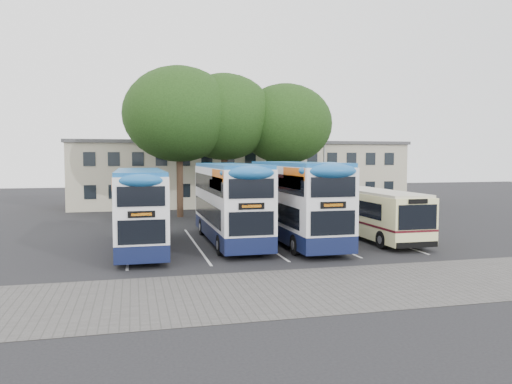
{
  "coord_description": "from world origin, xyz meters",
  "views": [
    {
      "loc": [
        -10.46,
        -21.38,
        4.66
      ],
      "look_at": [
        -3.93,
        5.0,
        2.76
      ],
      "focal_mm": 35.0,
      "sensor_mm": 36.0,
      "label": 1
    }
  ],
  "objects_px": {
    "lamp_post": "(324,152)",
    "bus_dd_left": "(140,206)",
    "tree_right": "(285,124)",
    "bus_dd_mid": "(229,199)",
    "tree_mid": "(224,117)",
    "bus_dd_right": "(295,198)",
    "bus_single": "(372,211)",
    "tree_left": "(179,114)"
  },
  "relations": [
    {
      "from": "lamp_post",
      "to": "bus_dd_left",
      "type": "relative_size",
      "value": 0.94
    },
    {
      "from": "tree_right",
      "to": "bus_dd_mid",
      "type": "distance_m",
      "value": 15.44
    },
    {
      "from": "tree_mid",
      "to": "bus_dd_right",
      "type": "xyz_separation_m",
      "value": [
        1.42,
        -13.8,
        -5.43
      ]
    },
    {
      "from": "lamp_post",
      "to": "tree_right",
      "type": "relative_size",
      "value": 0.85
    },
    {
      "from": "bus_dd_right",
      "to": "tree_right",
      "type": "bearing_deg",
      "value": 75.02
    },
    {
      "from": "lamp_post",
      "to": "bus_single",
      "type": "bearing_deg",
      "value": -101.6
    },
    {
      "from": "tree_left",
      "to": "lamp_post",
      "type": "bearing_deg",
      "value": 10.46
    },
    {
      "from": "tree_mid",
      "to": "bus_single",
      "type": "relative_size",
      "value": 1.21
    },
    {
      "from": "bus_dd_mid",
      "to": "bus_dd_right",
      "type": "relative_size",
      "value": 0.98
    },
    {
      "from": "bus_single",
      "to": "tree_mid",
      "type": "bearing_deg",
      "value": 114.5
    },
    {
      "from": "bus_dd_right",
      "to": "bus_single",
      "type": "bearing_deg",
      "value": 3.54
    },
    {
      "from": "lamp_post",
      "to": "bus_dd_mid",
      "type": "distance_m",
      "value": 18.83
    },
    {
      "from": "tree_left",
      "to": "bus_dd_left",
      "type": "relative_size",
      "value": 1.2
    },
    {
      "from": "tree_left",
      "to": "bus_dd_mid",
      "type": "height_order",
      "value": "tree_left"
    },
    {
      "from": "tree_right",
      "to": "bus_dd_right",
      "type": "height_order",
      "value": "tree_right"
    },
    {
      "from": "lamp_post",
      "to": "tree_left",
      "type": "distance_m",
      "value": 13.43
    },
    {
      "from": "lamp_post",
      "to": "tree_mid",
      "type": "distance_m",
      "value": 9.85
    },
    {
      "from": "lamp_post",
      "to": "tree_mid",
      "type": "bearing_deg",
      "value": -169.19
    },
    {
      "from": "lamp_post",
      "to": "bus_dd_left",
      "type": "distance_m",
      "value": 22.73
    },
    {
      "from": "tree_mid",
      "to": "bus_dd_mid",
      "type": "height_order",
      "value": "tree_mid"
    },
    {
      "from": "tree_mid",
      "to": "bus_dd_right",
      "type": "bearing_deg",
      "value": -84.12
    },
    {
      "from": "tree_right",
      "to": "bus_single",
      "type": "bearing_deg",
      "value": -85.24
    },
    {
      "from": "bus_single",
      "to": "lamp_post",
      "type": "bearing_deg",
      "value": 78.4
    },
    {
      "from": "tree_left",
      "to": "bus_dd_right",
      "type": "height_order",
      "value": "tree_left"
    },
    {
      "from": "lamp_post",
      "to": "bus_dd_mid",
      "type": "xyz_separation_m",
      "value": [
        -11.36,
        -14.76,
        -2.72
      ]
    },
    {
      "from": "lamp_post",
      "to": "bus_dd_mid",
      "type": "height_order",
      "value": "lamp_post"
    },
    {
      "from": "tree_mid",
      "to": "bus_dd_mid",
      "type": "bearing_deg",
      "value": -99.08
    },
    {
      "from": "tree_left",
      "to": "tree_right",
      "type": "bearing_deg",
      "value": 2.47
    },
    {
      "from": "tree_left",
      "to": "bus_single",
      "type": "bearing_deg",
      "value": -52.85
    },
    {
      "from": "lamp_post",
      "to": "tree_left",
      "type": "bearing_deg",
      "value": -169.54
    },
    {
      "from": "bus_single",
      "to": "bus_dd_mid",
      "type": "bearing_deg",
      "value": 176.41
    },
    {
      "from": "tree_mid",
      "to": "lamp_post",
      "type": "bearing_deg",
      "value": 10.81
    },
    {
      "from": "tree_left",
      "to": "bus_dd_left",
      "type": "height_order",
      "value": "tree_left"
    },
    {
      "from": "bus_dd_mid",
      "to": "tree_left",
      "type": "bearing_deg",
      "value": 97.1
    },
    {
      "from": "lamp_post",
      "to": "bus_dd_left",
      "type": "bearing_deg",
      "value": -135.71
    },
    {
      "from": "tree_mid",
      "to": "bus_dd_left",
      "type": "xyz_separation_m",
      "value": [
        -6.85,
        -13.97,
        -5.63
      ]
    },
    {
      "from": "tree_right",
      "to": "lamp_post",
      "type": "bearing_deg",
      "value": 25.36
    },
    {
      "from": "tree_mid",
      "to": "bus_dd_right",
      "type": "height_order",
      "value": "tree_mid"
    },
    {
      "from": "lamp_post",
      "to": "bus_dd_right",
      "type": "bearing_deg",
      "value": -116.81
    },
    {
      "from": "bus_dd_left",
      "to": "bus_dd_mid",
      "type": "height_order",
      "value": "bus_dd_mid"
    },
    {
      "from": "tree_left",
      "to": "bus_dd_left",
      "type": "xyz_separation_m",
      "value": [
        -3.23,
        -13.36,
        -5.73
      ]
    },
    {
      "from": "tree_right",
      "to": "bus_dd_left",
      "type": "height_order",
      "value": "tree_right"
    }
  ]
}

